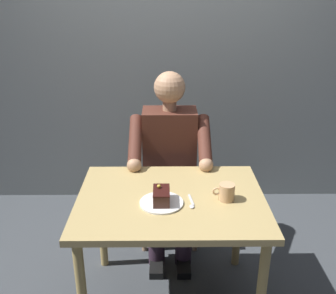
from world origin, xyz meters
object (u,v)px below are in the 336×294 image
object	(u,v)px
dessert_spoon	(192,203)
dining_table	(171,211)
chair	(169,171)
seated_person	(170,162)
cake_slice	(161,196)
coffee_cup	(227,192)

from	to	relation	value
dessert_spoon	dining_table	bearing A→B (deg)	-34.31
dining_table	chair	size ratio (longest dim) A/B	1.11
seated_person	cake_slice	distance (m)	0.63
chair	dining_table	bearing A→B (deg)	90.00
coffee_cup	chair	bearing A→B (deg)	-68.92
cake_slice	coffee_cup	xyz separation A→B (m)	(-0.34, -0.04, 0.00)
seated_person	coffee_cup	world-z (taller)	seated_person
dessert_spoon	chair	bearing A→B (deg)	-82.50
dining_table	seated_person	size ratio (longest dim) A/B	0.81
seated_person	cake_slice	bearing A→B (deg)	85.35
dining_table	dessert_spoon	distance (m)	0.16
dining_table	coffee_cup	world-z (taller)	coffee_cup
seated_person	dessert_spoon	distance (m)	0.64
seated_person	cake_slice	size ratio (longest dim) A/B	8.91
dessert_spoon	coffee_cup	bearing A→B (deg)	-166.55
dining_table	chair	bearing A→B (deg)	-90.00
seated_person	coffee_cup	xyz separation A→B (m)	(-0.29, 0.58, 0.10)
chair	dessert_spoon	world-z (taller)	chair
chair	coffee_cup	bearing A→B (deg)	111.08
dining_table	coffee_cup	size ratio (longest dim) A/B	8.53
dessert_spoon	cake_slice	bearing A→B (deg)	-2.58
chair	cake_slice	bearing A→B (deg)	86.36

